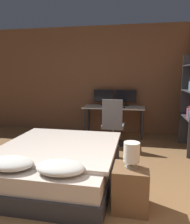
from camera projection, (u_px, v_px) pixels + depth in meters
wall_back at (117, 80)px, 5.58m from camera, size 12.00×0.06×2.70m
bed at (58, 162)px, 3.17m from camera, size 1.66×1.94×0.56m
nightstand at (131, 188)px, 2.45m from camera, size 0.39×0.40×0.49m
bedside_lamp at (132, 153)px, 2.38m from camera, size 0.18×0.18×0.28m
desk at (114, 110)px, 5.34m from camera, size 1.48×0.61×0.72m
monitor_left at (104, 96)px, 5.54m from camera, size 0.52×0.16×0.40m
monitor_right at (126, 97)px, 5.43m from camera, size 0.52×0.16×0.40m
keyboard at (113, 107)px, 5.13m from camera, size 0.35×0.13×0.02m
computer_mouse at (124, 107)px, 5.08m from camera, size 0.07×0.05×0.04m
office_chair at (113, 127)px, 4.65m from camera, size 0.52×0.52×1.00m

